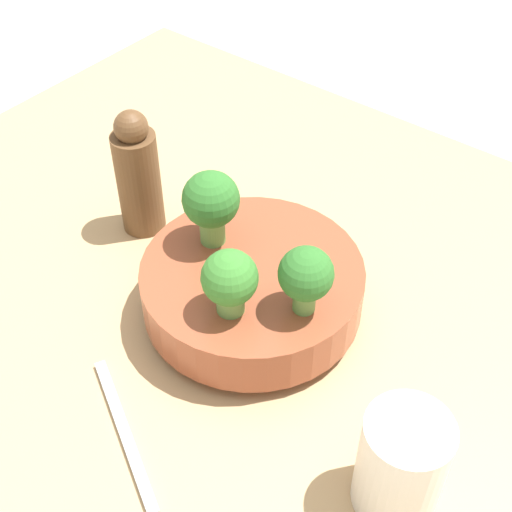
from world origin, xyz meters
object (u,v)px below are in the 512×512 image
at_px(bowl, 256,290).
at_px(pepper_mill, 138,175).
at_px(cup, 401,465).
at_px(fork, 127,434).

relative_size(bowl, pepper_mill, 1.44).
distance_m(cup, pepper_mill, 0.42).
xyz_separation_m(bowl, cup, (0.21, -0.09, 0.01)).
height_order(bowl, cup, cup).
relative_size(bowl, fork, 1.46).
height_order(bowl, fork, bowl).
bearing_deg(bowl, pepper_mill, 170.77).
distance_m(bowl, cup, 0.23).
bearing_deg(fork, pepper_mill, 131.16).
height_order(cup, pepper_mill, pepper_mill).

